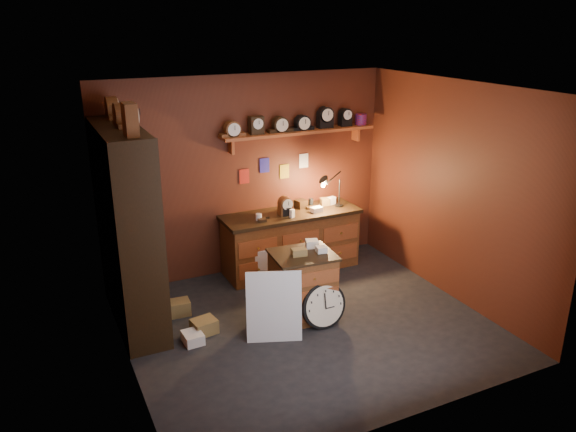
# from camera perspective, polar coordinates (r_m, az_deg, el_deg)

# --- Properties ---
(floor) EXTENTS (4.00, 4.00, 0.00)m
(floor) POSITION_cam_1_polar(r_m,az_deg,el_deg) (6.64, 2.02, -11.02)
(floor) COLOR black
(floor) RESTS_ON ground
(room_shell) EXTENTS (4.02, 3.62, 2.71)m
(room_shell) POSITION_cam_1_polar(r_m,az_deg,el_deg) (6.07, 2.12, 3.70)
(room_shell) COLOR #552314
(room_shell) RESTS_ON ground
(shelving_unit) EXTENTS (0.47, 1.60, 2.58)m
(shelving_unit) POSITION_cam_1_polar(r_m,az_deg,el_deg) (6.46, -16.27, -0.46)
(shelving_unit) COLOR black
(shelving_unit) RESTS_ON ground
(workbench) EXTENTS (1.93, 0.66, 1.36)m
(workbench) POSITION_cam_1_polar(r_m,az_deg,el_deg) (7.82, 0.31, -2.25)
(workbench) COLOR brown
(workbench) RESTS_ON ground
(low_cabinet) EXTENTS (0.76, 0.66, 0.90)m
(low_cabinet) POSITION_cam_1_polar(r_m,az_deg,el_deg) (6.61, 1.51, -6.82)
(low_cabinet) COLOR brown
(low_cabinet) RESTS_ON ground
(big_round_clock) EXTENTS (0.54, 0.17, 0.54)m
(big_round_clock) POSITION_cam_1_polar(r_m,az_deg,el_deg) (6.50, 3.64, -9.07)
(big_round_clock) COLOR black
(big_round_clock) RESTS_ON ground
(white_panel) EXTENTS (0.63, 0.37, 0.80)m
(white_panel) POSITION_cam_1_polar(r_m,az_deg,el_deg) (6.40, -1.41, -12.28)
(white_panel) COLOR silver
(white_panel) RESTS_ON ground
(mini_fridge) EXTENTS (0.64, 0.66, 0.50)m
(mini_fridge) POSITION_cam_1_polar(r_m,az_deg,el_deg) (7.62, -3.29, -4.69)
(mini_fridge) COLOR silver
(mini_fridge) RESTS_ON ground
(floor_box_a) EXTENTS (0.30, 0.26, 0.16)m
(floor_box_a) POSITION_cam_1_polar(r_m,az_deg,el_deg) (6.52, -8.51, -11.02)
(floor_box_a) COLOR olive
(floor_box_a) RESTS_ON ground
(floor_box_b) EXTENTS (0.21, 0.25, 0.12)m
(floor_box_b) POSITION_cam_1_polar(r_m,az_deg,el_deg) (6.38, -9.65, -12.09)
(floor_box_b) COLOR white
(floor_box_b) RESTS_ON ground
(floor_box_c) EXTENTS (0.25, 0.22, 0.18)m
(floor_box_c) POSITION_cam_1_polar(r_m,az_deg,el_deg) (6.94, -10.95, -9.12)
(floor_box_c) COLOR olive
(floor_box_c) RESTS_ON ground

